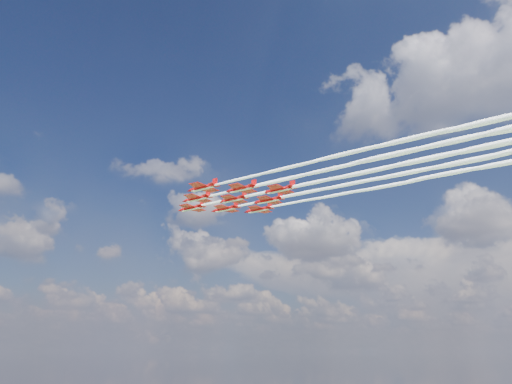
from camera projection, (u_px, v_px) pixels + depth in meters
jet_lead at (361, 172)px, 137.44m from camera, size 132.69×11.30×2.97m
jet_row2_port at (382, 157)px, 126.78m from camera, size 132.69×11.30×2.97m
jet_row2_starb at (402, 174)px, 138.40m from camera, size 132.69×11.30×2.97m
jet_row3_port at (407, 139)px, 116.12m from camera, size 132.69×11.30×2.97m
jet_row3_centre at (426, 159)px, 127.74m from camera, size 132.69×11.30×2.97m
jet_row3_starb at (443, 175)px, 139.35m from camera, size 132.69×11.30×2.97m
jet_row4_port at (455, 141)px, 117.08m from camera, size 132.69×11.30×2.97m
jet_row4_starb at (470, 160)px, 128.69m from camera, size 132.69×11.30×2.97m
jet_tail at (502, 143)px, 118.03m from camera, size 132.69×11.30×2.97m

